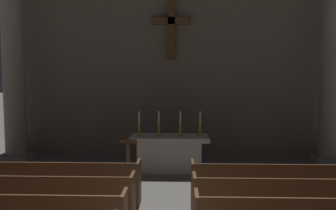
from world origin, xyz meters
TOP-DOWN VIEW (x-y plane):
  - pew_left_row_3 at (-2.26, 2.01)m, footprint 3.44×0.50m
  - pew_left_row_4 at (-2.26, 3.04)m, footprint 3.44×0.50m
  - pew_right_row_3 at (2.26, 2.01)m, footprint 3.44×0.50m
  - pew_right_row_4 at (2.26, 3.04)m, footprint 3.44×0.50m
  - column_left_fourth at (-4.84, 6.93)m, footprint 1.01×1.01m
  - column_right_fourth at (4.84, 6.93)m, footprint 1.01×1.01m
  - altar at (0.00, 5.77)m, footprint 2.20×0.90m
  - candlestick_outer_left at (-0.85, 5.77)m, footprint 0.16×0.16m
  - candlestick_inner_left at (-0.30, 5.77)m, footprint 0.16×0.16m
  - candlestick_inner_right at (0.30, 5.77)m, footprint 0.16×0.16m
  - candlestick_outer_right at (0.85, 5.77)m, footprint 0.16×0.16m
  - apse_with_cross at (0.00, 7.91)m, footprint 10.77×0.48m
  - lectern at (-1.00, 4.57)m, footprint 0.44×0.36m

SIDE VIEW (x-z plane):
  - pew_left_row_3 at x=-2.26m, z-range 0.00..0.95m
  - pew_left_row_4 at x=-2.26m, z-range 0.00..0.95m
  - pew_right_row_3 at x=2.26m, z-range 0.00..0.95m
  - pew_right_row_4 at x=2.26m, z-range 0.00..0.95m
  - altar at x=0.00m, z-range 0.03..1.04m
  - lectern at x=-1.00m, z-range -0.03..1.13m
  - candlestick_outer_left at x=-0.85m, z-range 0.89..1.57m
  - candlestick_inner_left at x=-0.30m, z-range 0.89..1.57m
  - candlestick_inner_right at x=0.30m, z-range 0.89..1.57m
  - candlestick_outer_right at x=0.85m, z-range 0.89..1.57m
  - column_left_fourth at x=-4.84m, z-range -0.08..6.43m
  - column_right_fourth at x=4.84m, z-range -0.08..6.43m
  - apse_with_cross at x=0.00m, z-range 0.00..7.47m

